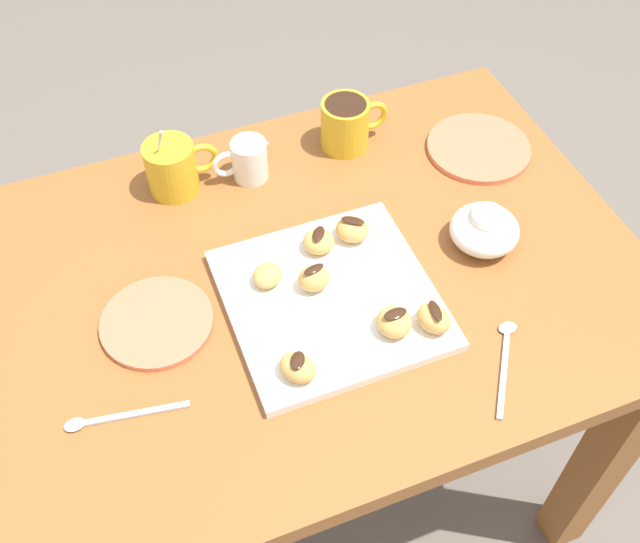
% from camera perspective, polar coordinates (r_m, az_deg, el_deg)
% --- Properties ---
extents(ground_plane, '(8.00, 8.00, 0.00)m').
position_cam_1_polar(ground_plane, '(1.77, -0.28, -15.09)').
color(ground_plane, '#665B51').
extents(dining_table, '(1.00, 0.73, 0.72)m').
position_cam_1_polar(dining_table, '(1.26, -0.38, -4.02)').
color(dining_table, '#935628').
rests_on(dining_table, ground_plane).
extents(pastry_plate_square, '(0.30, 0.30, 0.02)m').
position_cam_1_polar(pastry_plate_square, '(1.11, 0.95, -2.06)').
color(pastry_plate_square, white).
rests_on(pastry_plate_square, dining_table).
extents(coffee_mug_mustard_left, '(0.12, 0.08, 0.14)m').
position_cam_1_polar(coffee_mug_mustard_left, '(1.26, -11.14, 7.86)').
color(coffee_mug_mustard_left, gold).
rests_on(coffee_mug_mustard_left, dining_table).
extents(coffee_mug_mustard_right, '(0.12, 0.08, 0.09)m').
position_cam_1_polar(coffee_mug_mustard_right, '(1.32, 2.01, 11.22)').
color(coffee_mug_mustard_right, gold).
rests_on(coffee_mug_mustard_right, dining_table).
extents(cream_pitcher_white, '(0.10, 0.06, 0.07)m').
position_cam_1_polar(cream_pitcher_white, '(1.27, -5.46, 8.53)').
color(cream_pitcher_white, white).
rests_on(cream_pitcher_white, dining_table).
extents(ice_cream_bowl, '(0.11, 0.11, 0.08)m').
position_cam_1_polar(ice_cream_bowl, '(1.19, 12.41, 3.26)').
color(ice_cream_bowl, white).
rests_on(ice_cream_bowl, dining_table).
extents(saucer_coral_left, '(0.18, 0.18, 0.01)m').
position_cam_1_polar(saucer_coral_left, '(1.37, 11.95, 9.16)').
color(saucer_coral_left, '#E5704C').
rests_on(saucer_coral_left, dining_table).
extents(saucer_coral_right, '(0.16, 0.16, 0.01)m').
position_cam_1_polar(saucer_coral_right, '(1.11, -12.28, -3.78)').
color(saucer_coral_right, '#E5704C').
rests_on(saucer_coral_right, dining_table).
extents(loose_spoon_near_saucer, '(0.10, 0.14, 0.01)m').
position_cam_1_polar(loose_spoon_near_saucer, '(1.08, 13.87, -6.20)').
color(loose_spoon_near_saucer, silver).
rests_on(loose_spoon_near_saucer, dining_table).
extents(loose_spoon_by_plate, '(0.16, 0.04, 0.01)m').
position_cam_1_polar(loose_spoon_by_plate, '(1.04, -15.51, -10.67)').
color(loose_spoon_by_plate, silver).
rests_on(loose_spoon_by_plate, dining_table).
extents(beignet_0, '(0.07, 0.07, 0.04)m').
position_cam_1_polar(beignet_0, '(1.16, 2.47, 3.20)').
color(beignet_0, '#DBA351').
rests_on(beignet_0, pastry_plate_square).
extents(chocolate_drizzle_0, '(0.04, 0.03, 0.00)m').
position_cam_1_polar(chocolate_drizzle_0, '(1.14, 2.50, 3.89)').
color(chocolate_drizzle_0, '#381E11').
rests_on(chocolate_drizzle_0, beignet_0).
extents(beignet_1, '(0.05, 0.04, 0.04)m').
position_cam_1_polar(beignet_1, '(1.09, -0.47, -0.53)').
color(beignet_1, '#DBA351').
rests_on(beignet_1, pastry_plate_square).
extents(chocolate_drizzle_1, '(0.04, 0.02, 0.00)m').
position_cam_1_polar(chocolate_drizzle_1, '(1.08, -0.47, 0.18)').
color(chocolate_drizzle_1, '#381E11').
rests_on(chocolate_drizzle_1, beignet_1).
extents(beignet_2, '(0.05, 0.05, 0.04)m').
position_cam_1_polar(beignet_2, '(1.05, 5.65, -3.83)').
color(beignet_2, '#DBA351').
rests_on(beignet_2, pastry_plate_square).
extents(chocolate_drizzle_2, '(0.04, 0.02, 0.00)m').
position_cam_1_polar(chocolate_drizzle_2, '(1.04, 5.73, -3.21)').
color(chocolate_drizzle_2, '#381E11').
rests_on(chocolate_drizzle_2, beignet_2).
extents(beignet_3, '(0.06, 0.06, 0.03)m').
position_cam_1_polar(beignet_3, '(1.14, -0.10, 2.29)').
color(beignet_3, '#DBA351').
rests_on(beignet_3, pastry_plate_square).
extents(chocolate_drizzle_3, '(0.03, 0.04, 0.00)m').
position_cam_1_polar(chocolate_drizzle_3, '(1.13, -0.10, 2.89)').
color(chocolate_drizzle_3, '#381E11').
rests_on(chocolate_drizzle_3, beignet_3).
extents(beignet_4, '(0.06, 0.06, 0.03)m').
position_cam_1_polar(beignet_4, '(1.06, 8.64, -3.56)').
color(beignet_4, '#DBA351').
rests_on(beignet_4, pastry_plate_square).
extents(chocolate_drizzle_4, '(0.02, 0.04, 0.00)m').
position_cam_1_polar(chocolate_drizzle_4, '(1.05, 8.76, -2.95)').
color(chocolate_drizzle_4, '#381E11').
rests_on(chocolate_drizzle_4, beignet_4).
extents(beignet_5, '(0.07, 0.07, 0.03)m').
position_cam_1_polar(beignet_5, '(1.01, -1.68, -7.30)').
color(beignet_5, '#DBA351').
rests_on(beignet_5, pastry_plate_square).
extents(chocolate_drizzle_5, '(0.03, 0.03, 0.00)m').
position_cam_1_polar(chocolate_drizzle_5, '(0.99, -1.71, -6.75)').
color(chocolate_drizzle_5, '#381E11').
rests_on(chocolate_drizzle_5, beignet_5).
extents(beignet_6, '(0.06, 0.06, 0.03)m').
position_cam_1_polar(beignet_6, '(1.11, -4.01, -0.29)').
color(beignet_6, '#DBA351').
rests_on(beignet_6, pastry_plate_square).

